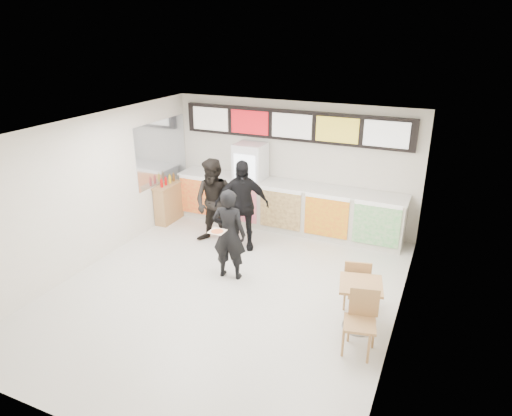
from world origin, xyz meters
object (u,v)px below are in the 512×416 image
Objects in this scene: service_counter at (286,206)px; drinks_fridge at (250,184)px; customer_mid at (242,205)px; customer_left at (214,203)px; condiment_ledge at (169,202)px; cafe_table at (360,297)px; customer_main at (229,234)px.

drinks_fridge is (-0.93, 0.02, 0.43)m from service_counter.
customer_left is at bearing 160.61° from customer_mid.
customer_left reaches higher than condiment_ledge.
cafe_table is at bearing -52.70° from service_counter.
drinks_fridge is at bearing -81.01° from customer_main.
customer_mid is 1.15× the size of cafe_table.
condiment_ledge is at bearing 160.89° from customer_left.
service_counter is 2.78× the size of customer_mid.
customer_main reaches higher than cafe_table.
service_counter is 1.87m from customer_left.
service_counter is at bearing 54.60° from customer_left.
drinks_fridge is 2.73m from customer_main.
service_counter is 3.21× the size of cafe_table.
customer_main is 1.04× the size of cafe_table.
drinks_fridge reaches higher than customer_mid.
condiment_ledge is (-1.89, -0.78, -0.51)m from drinks_fridge.
customer_mid is (0.62, 0.08, 0.02)m from customer_left.
customer_main is at bearing -47.86° from customer_left.
condiment_ledge is (-1.69, 0.68, -0.49)m from customer_left.
customer_mid reaches higher than service_counter.
customer_left is at bearing -97.64° from drinks_fridge.
cafe_table is (2.98, -1.88, -0.43)m from customer_mid.
customer_mid is at bearing -14.43° from condiment_ledge.
service_counter is at bearing 114.62° from cafe_table.
service_counter is 1.51m from customer_mid.
customer_main reaches higher than condiment_ledge.
customer_left reaches higher than service_counter.
service_counter is 3.08× the size of customer_main.
customer_mid is (-0.51, -1.35, 0.43)m from service_counter.
customer_mid is (0.42, -1.37, -0.00)m from drinks_fridge.
service_counter is at bearing -101.06° from customer_main.
customer_main is 1.57× the size of condiment_ledge.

